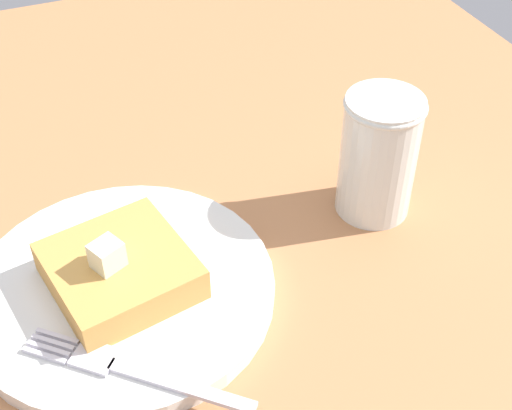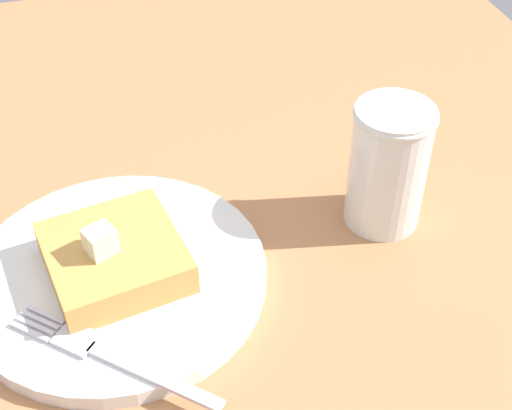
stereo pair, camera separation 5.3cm
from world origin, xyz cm
name	(u,v)px [view 1 (the left image)]	position (x,y,z in cm)	size (l,w,h in cm)	color
table_surface	(90,346)	(0.00, 0.00, 1.34)	(107.35, 107.35, 2.68)	#AF7247
plate	(123,288)	(3.32, 2.57, 3.44)	(22.20, 22.20, 1.32)	silver
toast_slice_center	(120,271)	(3.32, 2.57, 5.31)	(9.40, 9.51, 2.63)	#CB9448
butter_pat_primary	(107,255)	(2.58, 2.05, 7.64)	(2.01, 1.81, 2.01)	#EFEEC6
fork	(123,368)	(1.53, -4.89, 4.18)	(12.90, 11.72, 0.36)	silver
syrup_jar	(378,159)	(25.09, 4.39, 7.65)	(6.39, 6.39, 10.58)	#481B07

